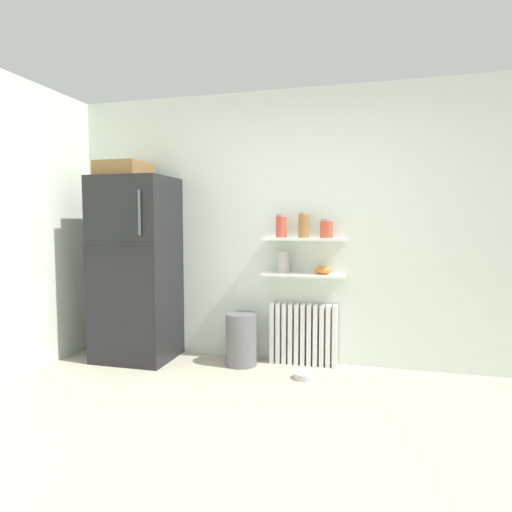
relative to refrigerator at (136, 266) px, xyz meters
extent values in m
plane|color=#B2A893|center=(1.49, -1.19, -0.92)|extent=(7.04, 7.04, 0.00)
cube|color=silver|center=(1.49, 0.36, 0.38)|extent=(7.04, 0.10, 2.60)
cube|color=black|center=(0.00, 0.00, -0.03)|extent=(0.73, 0.62, 1.78)
cube|color=#262628|center=(0.00, -0.31, 0.23)|extent=(0.71, 0.01, 0.01)
cylinder|color=#4C4C51|center=(0.24, -0.33, 0.51)|extent=(0.02, 0.02, 0.40)
cube|color=olive|center=(-0.11, 0.00, 0.93)|extent=(0.44, 0.43, 0.15)
cube|color=white|center=(1.33, 0.23, -0.63)|extent=(0.04, 0.12, 0.58)
cube|color=white|center=(1.39, 0.23, -0.63)|extent=(0.04, 0.12, 0.58)
cube|color=white|center=(1.45, 0.23, -0.63)|extent=(0.04, 0.12, 0.58)
cube|color=white|center=(1.51, 0.23, -0.63)|extent=(0.04, 0.12, 0.58)
cube|color=white|center=(1.56, 0.23, -0.63)|extent=(0.04, 0.12, 0.58)
cube|color=white|center=(1.62, 0.23, -0.63)|extent=(0.04, 0.12, 0.58)
cube|color=white|center=(1.68, 0.23, -0.63)|extent=(0.04, 0.12, 0.58)
cube|color=white|center=(1.74, 0.23, -0.63)|extent=(0.04, 0.12, 0.58)
cube|color=white|center=(1.80, 0.23, -0.63)|extent=(0.04, 0.12, 0.58)
cube|color=white|center=(1.86, 0.23, -0.63)|extent=(0.04, 0.12, 0.58)
cube|color=white|center=(1.92, 0.23, -0.63)|extent=(0.04, 0.12, 0.58)
cube|color=white|center=(1.62, 0.20, -0.06)|extent=(0.77, 0.22, 0.02)
cube|color=white|center=(1.62, 0.20, 0.27)|extent=(0.77, 0.22, 0.02)
cylinder|color=#C64C38|center=(1.41, 0.20, 0.38)|extent=(0.10, 0.10, 0.19)
cylinder|color=gray|center=(1.41, 0.20, 0.49)|extent=(0.09, 0.09, 0.02)
cylinder|color=olive|center=(1.62, 0.20, 0.39)|extent=(0.10, 0.10, 0.21)
cylinder|color=gray|center=(1.62, 0.20, 0.50)|extent=(0.09, 0.09, 0.02)
cylinder|color=#C64C38|center=(1.83, 0.20, 0.36)|extent=(0.12, 0.12, 0.15)
cylinder|color=gray|center=(1.83, 0.20, 0.44)|extent=(0.11, 0.11, 0.02)
cylinder|color=#B2ADA8|center=(1.44, 0.20, 0.05)|extent=(0.11, 0.11, 0.20)
ellipsoid|color=orange|center=(1.81, 0.20, -0.01)|extent=(0.16, 0.16, 0.07)
cylinder|color=slate|center=(1.06, 0.06, -0.68)|extent=(0.29, 0.29, 0.49)
cylinder|color=#B7B7BC|center=(1.70, -0.15, -0.90)|extent=(0.18, 0.18, 0.05)
camera|label=1|loc=(2.23, -3.83, 0.42)|focal=30.73mm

